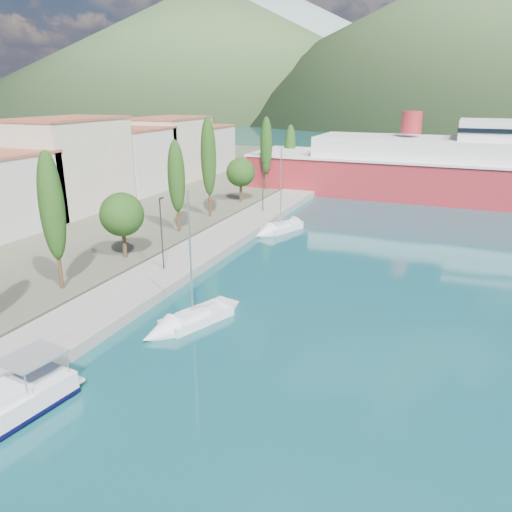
% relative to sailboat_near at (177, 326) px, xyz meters
% --- Properties ---
extents(ground, '(1400.00, 1400.00, 0.00)m').
position_rel_sailboat_near_xyz_m(ground, '(2.95, 112.61, -0.28)').
color(ground, '#144C53').
extents(quay, '(5.00, 88.00, 0.80)m').
position_rel_sailboat_near_xyz_m(quay, '(-6.05, 18.61, 0.12)').
color(quay, gray).
rests_on(quay, ground).
extents(land_strip, '(70.00, 148.00, 0.70)m').
position_rel_sailboat_near_xyz_m(land_strip, '(-44.05, 28.61, 0.07)').
color(land_strip, '#565644').
rests_on(land_strip, ground).
extents(town_buildings, '(9.20, 69.20, 11.30)m').
position_rel_sailboat_near_xyz_m(town_buildings, '(-29.05, 29.52, 5.29)').
color(town_buildings, beige).
rests_on(town_buildings, land_strip).
extents(tree_row, '(3.89, 64.21, 11.69)m').
position_rel_sailboat_near_xyz_m(tree_row, '(-11.07, 23.43, 5.64)').
color(tree_row, '#47301E').
rests_on(tree_row, land_strip).
extents(lamp_posts, '(0.15, 48.81, 6.06)m').
position_rel_sailboat_near_xyz_m(lamp_posts, '(-6.05, 7.34, 3.81)').
color(lamp_posts, '#2D2D33').
rests_on(lamp_posts, quay).
extents(sailboat_near, '(4.48, 7.22, 9.98)m').
position_rel_sailboat_near_xyz_m(sailboat_near, '(0.00, 0.00, 0.00)').
color(sailboat_near, silver).
rests_on(sailboat_near, ground).
extents(sailboat_mid, '(4.46, 7.16, 10.04)m').
position_rel_sailboat_near_xyz_m(sailboat_mid, '(-2.32, 24.46, 0.01)').
color(sailboat_mid, silver).
rests_on(sailboat_mid, ground).
extents(ferry, '(65.46, 14.71, 12.96)m').
position_rel_sailboat_near_xyz_m(ferry, '(18.11, 52.24, 3.67)').
color(ferry, maroon).
rests_on(ferry, ground).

